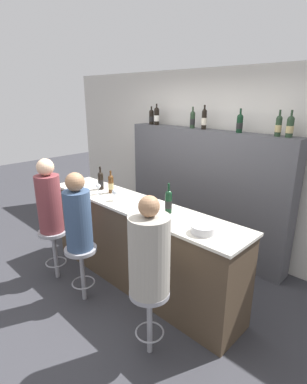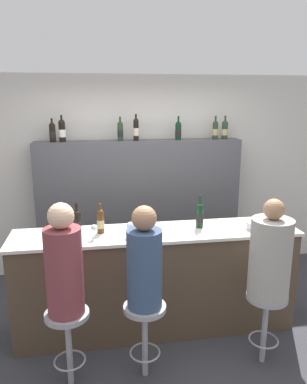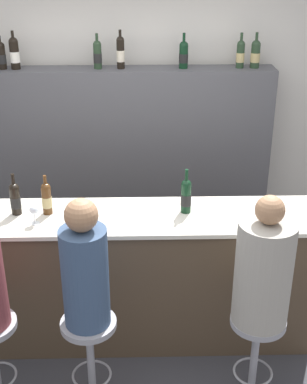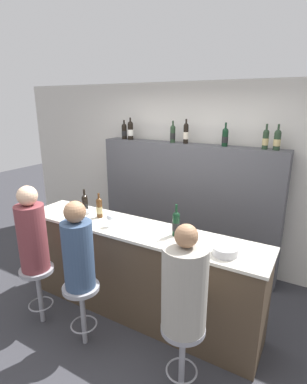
% 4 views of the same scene
% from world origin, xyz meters
% --- Properties ---
extents(ground_plane, '(16.00, 16.00, 0.00)m').
position_xyz_m(ground_plane, '(0.00, 0.00, 0.00)').
color(ground_plane, '#333338').
extents(wall_back, '(6.40, 0.05, 2.60)m').
position_xyz_m(wall_back, '(0.00, 1.79, 1.30)').
color(wall_back, beige).
rests_on(wall_back, ground_plane).
extents(bar_counter, '(2.77, 0.57, 1.05)m').
position_xyz_m(bar_counter, '(0.00, 0.27, 0.53)').
color(bar_counter, '#473828').
rests_on(bar_counter, ground_plane).
extents(back_bar_cabinet, '(2.60, 0.28, 1.79)m').
position_xyz_m(back_bar_cabinet, '(0.00, 1.57, 0.89)').
color(back_bar_cabinet, '#4C4C51').
rests_on(back_bar_cabinet, ground_plane).
extents(wine_bottle_counter_0, '(0.07, 0.07, 0.30)m').
position_xyz_m(wine_bottle_counter_0, '(-0.75, 0.31, 1.17)').
color(wine_bottle_counter_0, black).
rests_on(wine_bottle_counter_0, bar_counter).
extents(wine_bottle_counter_1, '(0.07, 0.07, 0.29)m').
position_xyz_m(wine_bottle_counter_1, '(-0.53, 0.31, 1.17)').
color(wine_bottle_counter_1, '#4C2D14').
rests_on(wine_bottle_counter_1, bar_counter).
extents(wine_bottle_counter_2, '(0.07, 0.07, 0.33)m').
position_xyz_m(wine_bottle_counter_2, '(0.44, 0.31, 1.18)').
color(wine_bottle_counter_2, black).
rests_on(wine_bottle_counter_2, bar_counter).
extents(wine_bottle_backbar_0, '(0.08, 0.08, 0.28)m').
position_xyz_m(wine_bottle_backbar_0, '(-1.05, 1.57, 1.91)').
color(wine_bottle_backbar_0, black).
rests_on(wine_bottle_backbar_0, back_bar_cabinet).
extents(wine_bottle_backbar_1, '(0.08, 0.08, 0.32)m').
position_xyz_m(wine_bottle_backbar_1, '(-0.93, 1.57, 1.92)').
color(wine_bottle_backbar_1, black).
rests_on(wine_bottle_backbar_1, back_bar_cabinet).
extents(wine_bottle_backbar_2, '(0.07, 0.07, 0.30)m').
position_xyz_m(wine_bottle_backbar_2, '(-0.23, 1.57, 1.91)').
color(wine_bottle_backbar_2, '#233823').
rests_on(wine_bottle_backbar_2, back_bar_cabinet).
extents(wine_bottle_backbar_3, '(0.07, 0.07, 0.32)m').
position_xyz_m(wine_bottle_backbar_3, '(-0.04, 1.57, 1.93)').
color(wine_bottle_backbar_3, black).
rests_on(wine_bottle_backbar_3, back_bar_cabinet).
extents(wine_bottle_backbar_4, '(0.08, 0.08, 0.30)m').
position_xyz_m(wine_bottle_backbar_4, '(0.50, 1.57, 1.91)').
color(wine_bottle_backbar_4, black).
rests_on(wine_bottle_backbar_4, back_bar_cabinet).
extents(wine_bottle_backbar_5, '(0.07, 0.07, 0.30)m').
position_xyz_m(wine_bottle_backbar_5, '(0.99, 1.57, 1.91)').
color(wine_bottle_backbar_5, '#233823').
rests_on(wine_bottle_backbar_5, back_bar_cabinet).
extents(wine_bottle_backbar_6, '(0.08, 0.08, 0.30)m').
position_xyz_m(wine_bottle_backbar_6, '(1.12, 1.57, 1.91)').
color(wine_bottle_backbar_6, '#233823').
rests_on(wine_bottle_backbar_6, back_bar_cabinet).
extents(wine_glass_0, '(0.06, 0.06, 0.14)m').
position_xyz_m(wine_glass_0, '(-0.59, 0.16, 1.15)').
color(wine_glass_0, silver).
rests_on(wine_glass_0, bar_counter).
extents(wine_glass_1, '(0.08, 0.08, 0.14)m').
position_xyz_m(wine_glass_1, '(-0.26, 0.16, 1.15)').
color(wine_glass_1, silver).
rests_on(wine_glass_1, bar_counter).
extents(metal_bowl, '(0.22, 0.22, 0.07)m').
position_xyz_m(metal_bowl, '(0.99, 0.17, 1.09)').
color(metal_bowl, '#B7B7BC').
rests_on(metal_bowl, bar_counter).
extents(bar_stool_left, '(0.35, 0.35, 0.66)m').
position_xyz_m(bar_stool_left, '(-0.83, -0.39, 0.51)').
color(bar_stool_left, gray).
rests_on(bar_stool_left, ground_plane).
extents(guest_seated_left, '(0.29, 0.29, 0.90)m').
position_xyz_m(guest_seated_left, '(-0.83, -0.39, 1.06)').
color(guest_seated_left, brown).
rests_on(guest_seated_left, bar_stool_left).
extents(bar_stool_middle, '(0.35, 0.35, 0.66)m').
position_xyz_m(bar_stool_middle, '(-0.21, -0.39, 0.51)').
color(bar_stool_middle, gray).
rests_on(bar_stool_middle, ground_plane).
extents(guest_seated_middle, '(0.28, 0.28, 0.85)m').
position_xyz_m(guest_seated_middle, '(-0.21, -0.39, 1.04)').
color(guest_seated_middle, '#334766').
rests_on(guest_seated_middle, bar_stool_middle).
extents(bar_stool_right, '(0.35, 0.35, 0.66)m').
position_xyz_m(bar_stool_right, '(0.86, -0.39, 0.51)').
color(bar_stool_right, gray).
rests_on(bar_stool_right, ground_plane).
extents(guest_seated_right, '(0.35, 0.35, 0.85)m').
position_xyz_m(guest_seated_right, '(0.86, -0.39, 1.02)').
color(guest_seated_right, gray).
rests_on(guest_seated_right, bar_stool_right).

